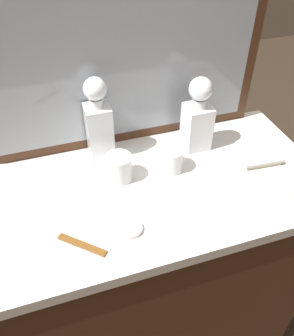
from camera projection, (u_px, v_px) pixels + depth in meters
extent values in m
plane|color=#2D2319|center=(147.00, 325.00, 1.76)|extent=(6.00, 6.00, 0.00)
cube|color=#472816|center=(147.00, 273.00, 1.46)|extent=(1.13, 0.56, 0.91)
cube|color=silver|center=(147.00, 191.00, 1.14)|extent=(1.16, 0.57, 0.04)
cube|color=#472816|center=(119.00, 37.00, 1.07)|extent=(0.99, 0.03, 0.76)
cube|color=gray|center=(120.00, 39.00, 1.06)|extent=(0.91, 0.01, 0.68)
cube|color=white|center=(100.00, 132.00, 1.19)|extent=(0.08, 0.08, 0.19)
cube|color=#9E5619|center=(101.00, 141.00, 1.22)|extent=(0.07, 0.07, 0.12)
cylinder|color=white|center=(96.00, 103.00, 1.12)|extent=(0.05, 0.05, 0.03)
sphere|color=white|center=(95.00, 89.00, 1.08)|extent=(0.07, 0.07, 0.07)
cube|color=white|center=(197.00, 127.00, 1.24)|extent=(0.09, 0.09, 0.16)
cube|color=#9E5619|center=(196.00, 131.00, 1.25)|extent=(0.07, 0.07, 0.13)
cylinder|color=white|center=(199.00, 103.00, 1.17)|extent=(0.05, 0.05, 0.03)
sphere|color=white|center=(201.00, 89.00, 1.14)|extent=(0.08, 0.08, 0.08)
cylinder|color=white|center=(119.00, 168.00, 1.13)|extent=(0.08, 0.08, 0.09)
cylinder|color=silver|center=(120.00, 176.00, 1.16)|extent=(0.08, 0.08, 0.01)
cylinder|color=white|center=(171.00, 159.00, 1.17)|extent=(0.08, 0.08, 0.08)
cylinder|color=silver|center=(171.00, 167.00, 1.19)|extent=(0.08, 0.08, 0.01)
cube|color=#B7A88C|center=(261.00, 161.00, 1.22)|extent=(0.13, 0.07, 0.01)
cube|color=beige|center=(262.00, 158.00, 1.21)|extent=(0.14, 0.07, 0.01)
cylinder|color=silver|center=(131.00, 229.00, 1.00)|extent=(0.07, 0.07, 0.01)
cube|color=brown|center=(82.00, 245.00, 0.96)|extent=(0.12, 0.11, 0.01)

